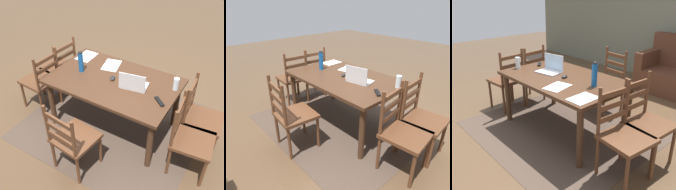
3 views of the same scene
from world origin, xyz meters
TOP-DOWN VIEW (x-y plane):
  - ground_plane at (0.00, 0.00)m, footprint 14.00×14.00m
  - area_rug at (0.00, 0.00)m, footprint 2.29×2.07m
  - dining_table at (0.00, 0.00)m, footprint 1.59×0.99m
  - chair_left_far at (-1.08, 0.20)m, footprint 0.48×0.48m
  - chair_left_near at (-1.08, -0.20)m, footprint 0.47×0.47m
  - chair_right_far at (1.08, 0.20)m, footprint 0.47×0.47m
  - chair_right_near at (1.08, -0.19)m, footprint 0.49×0.49m
  - chair_far_head at (0.00, 0.87)m, footprint 0.48×0.48m
  - laptop at (-0.28, 0.02)m, footprint 0.35×0.27m
  - water_bottle at (0.47, 0.04)m, footprint 0.07×0.07m
  - drinking_glass at (-0.72, -0.21)m, footprint 0.07×0.07m
  - computer_mouse at (0.02, -0.01)m, footprint 0.08×0.11m
  - tv_remote at (-0.66, 0.11)m, footprint 0.16×0.14m
  - paper_stack_left at (0.63, -0.30)m, footprint 0.22×0.30m
  - paper_stack_right at (0.21, -0.28)m, footprint 0.27×0.34m

SIDE VIEW (x-z plane):
  - ground_plane at x=0.00m, z-range 0.00..0.00m
  - area_rug at x=0.00m, z-range 0.00..0.01m
  - chair_left_far at x=-1.08m, z-range -0.01..0.94m
  - chair_left_near at x=-1.08m, z-range -0.01..0.94m
  - chair_right_far at x=1.08m, z-range -0.01..0.94m
  - chair_right_near at x=1.08m, z-range -0.01..0.94m
  - chair_far_head at x=0.00m, z-range -0.01..0.94m
  - dining_table at x=0.00m, z-range 0.28..1.02m
  - paper_stack_left at x=0.63m, z-range 0.74..0.74m
  - paper_stack_right at x=0.21m, z-range 0.74..0.74m
  - tv_remote at x=-0.66m, z-range 0.74..0.76m
  - computer_mouse at x=0.02m, z-range 0.74..0.77m
  - laptop at x=-0.28m, z-range 0.68..0.91m
  - drinking_glass at x=-0.72m, z-range 0.74..0.89m
  - water_bottle at x=0.47m, z-range 0.74..1.03m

